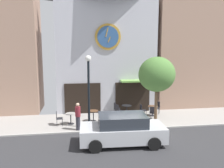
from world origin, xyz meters
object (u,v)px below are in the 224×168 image
(street_tree, at_px, (157,75))
(cafe_chair_facing_wall, at_px, (118,110))
(cafe_table_center, at_px, (153,109))
(cafe_chair_corner, at_px, (142,109))
(cafe_table_center_left, at_px, (93,114))
(pedestrian_maroon, at_px, (78,116))
(cafe_table_leftmost, at_px, (127,108))
(cafe_chair_facing_street, at_px, (58,117))
(cafe_chair_left_end, at_px, (157,107))
(cafe_chair_near_tree, at_px, (153,112))
(street_lamp, at_px, (89,92))
(cafe_table_center_right, at_px, (71,117))
(parked_car_silver, at_px, (122,130))
(cafe_chair_under_awning, at_px, (116,107))

(street_tree, xyz_separation_m, cafe_chair_facing_wall, (-2.20, 1.80, -2.69))
(street_tree, distance_m, cafe_chair_facing_wall, 3.91)
(cafe_table_center, distance_m, cafe_chair_corner, 0.82)
(cafe_table_center_left, xyz_separation_m, pedestrian_maroon, (-1.03, -1.55, 0.36))
(cafe_table_leftmost, height_order, pedestrian_maroon, pedestrian_maroon)
(cafe_chair_facing_street, bearing_deg, cafe_table_center, 9.70)
(cafe_chair_left_end, relative_size, cafe_chair_facing_wall, 1.00)
(cafe_table_center_left, distance_m, cafe_chair_near_tree, 4.13)
(cafe_table_center, height_order, pedestrian_maroon, pedestrian_maroon)
(street_tree, bearing_deg, street_lamp, -176.73)
(cafe_chair_near_tree, bearing_deg, cafe_table_center_left, 178.27)
(street_tree, bearing_deg, cafe_chair_facing_street, 175.56)
(cafe_table_leftmost, height_order, cafe_chair_corner, cafe_chair_corner)
(cafe_table_center_right, xyz_separation_m, cafe_table_center, (5.87, 0.99, 0.03))
(street_tree, bearing_deg, cafe_table_center, 77.66)
(street_lamp, distance_m, cafe_chair_left_end, 6.07)
(street_tree, height_order, parked_car_silver, street_tree)
(cafe_table_center_left, distance_m, cafe_chair_under_awning, 2.30)
(cafe_table_center, bearing_deg, cafe_chair_left_end, 47.63)
(street_lamp, relative_size, cafe_chair_near_tree, 4.97)
(pedestrian_maroon, bearing_deg, street_lamp, 24.28)
(cafe_chair_left_end, distance_m, cafe_chair_facing_street, 7.40)
(cafe_table_center_left, bearing_deg, cafe_chair_near_tree, -1.73)
(cafe_table_center_right, xyz_separation_m, cafe_chair_left_end, (6.41, 1.57, 0.04))
(cafe_table_leftmost, xyz_separation_m, pedestrian_maroon, (-3.58, -2.71, 0.34))
(cafe_table_center_left, distance_m, cafe_chair_facing_street, 2.34)
(cafe_chair_near_tree, bearing_deg, cafe_chair_facing_wall, 157.96)
(cafe_table_center, relative_size, cafe_chair_left_end, 0.81)
(cafe_table_center_left, bearing_deg, cafe_chair_facing_street, -167.58)
(cafe_table_center_left, xyz_separation_m, cafe_chair_corner, (3.56, 0.58, 0.02))
(parked_car_silver, bearing_deg, street_tree, 46.60)
(cafe_chair_left_end, height_order, cafe_chair_corner, same)
(cafe_chair_facing_street, relative_size, parked_car_silver, 0.21)
(street_lamp, distance_m, pedestrian_maroon, 1.60)
(cafe_chair_facing_street, xyz_separation_m, cafe_chair_facing_wall, (4.10, 1.31, 0.00))
(cafe_table_center_left, bearing_deg, street_lamp, -105.61)
(cafe_chair_under_awning, bearing_deg, cafe_chair_near_tree, -33.79)
(cafe_table_center_right, height_order, cafe_chair_corner, cafe_chair_corner)
(cafe_table_center_left, xyz_separation_m, parked_car_silver, (1.21, -3.97, 0.25))
(cafe_chair_facing_wall, relative_size, parked_car_silver, 0.21)
(cafe_table_center, distance_m, cafe_chair_left_end, 0.79)
(street_tree, height_order, cafe_chair_corner, street_tree)
(cafe_chair_facing_street, bearing_deg, cafe_table_center_right, 10.70)
(cafe_table_leftmost, relative_size, parked_car_silver, 0.17)
(cafe_table_center, bearing_deg, cafe_chair_near_tree, -108.57)
(street_lamp, distance_m, cafe_table_center_left, 2.18)
(cafe_table_leftmost, xyz_separation_m, cafe_table_center, (1.84, -0.52, -0.00))
(cafe_chair_left_end, relative_size, cafe_chair_facing_street, 1.00)
(street_lamp, distance_m, cafe_chair_under_awning, 3.85)
(cafe_table_leftmost, distance_m, parked_car_silver, 5.30)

